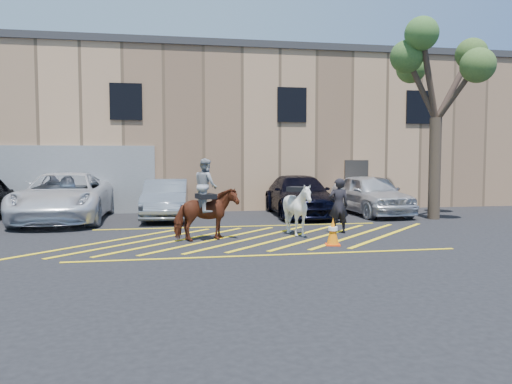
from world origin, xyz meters
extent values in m
plane|color=black|center=(0.00, 0.00, 0.00)|extent=(90.00, 90.00, 0.00)
imported|color=white|center=(-6.06, 4.77, 0.89)|extent=(2.99, 6.40, 1.77)
imported|color=gray|center=(-2.43, 4.81, 0.75)|extent=(1.84, 4.62, 1.49)
imported|color=black|center=(2.83, 5.05, 0.79)|extent=(2.45, 5.53, 1.58)
imported|color=silver|center=(5.77, 4.79, 0.82)|extent=(2.19, 4.92, 1.65)
imported|color=black|center=(2.78, 0.24, 0.85)|extent=(0.65, 0.45, 1.69)
cube|color=tan|center=(0.00, 12.00, 3.50)|extent=(32.00, 10.00, 7.00)
cube|color=#2D2D30|center=(0.00, 12.00, 7.15)|extent=(32.20, 10.20, 0.30)
cube|color=black|center=(-4.00, 6.96, 4.60)|extent=(1.30, 0.08, 1.50)
cube|color=black|center=(3.00, 6.96, 4.60)|extent=(1.30, 0.08, 1.50)
cube|color=black|center=(9.00, 6.96, 4.60)|extent=(1.30, 0.08, 1.50)
cube|color=#38332D|center=(6.00, 6.96, 1.10)|extent=(1.10, 0.08, 2.20)
cube|color=yellow|center=(-4.20, -0.30, 0.01)|extent=(4.20, 4.20, 0.01)
cube|color=yellow|center=(-3.15, -0.30, 0.01)|extent=(4.20, 4.20, 0.01)
cube|color=yellow|center=(-2.10, -0.30, 0.01)|extent=(4.20, 4.20, 0.01)
cube|color=yellow|center=(-1.05, -0.30, 0.01)|extent=(4.20, 4.20, 0.01)
cube|color=yellow|center=(0.00, -0.30, 0.01)|extent=(4.20, 4.20, 0.01)
cube|color=yellow|center=(1.05, -0.30, 0.01)|extent=(4.20, 4.20, 0.01)
cube|color=yellow|center=(2.10, -0.30, 0.01)|extent=(4.20, 4.20, 0.01)
cube|color=yellow|center=(3.15, -0.30, 0.01)|extent=(4.20, 4.20, 0.01)
cube|color=yellow|center=(4.20, -0.30, 0.01)|extent=(4.20, 4.20, 0.01)
cube|color=yellow|center=(0.00, 2.20, 0.01)|extent=(9.50, 0.12, 0.01)
cube|color=yellow|center=(0.00, -2.80, 0.01)|extent=(9.50, 0.12, 0.01)
imported|color=#5E2616|center=(-1.34, -0.44, 0.73)|extent=(1.89, 1.23, 1.47)
imported|color=gray|center=(-1.34, -0.44, 1.55)|extent=(0.74, 0.85, 1.50)
cube|color=black|center=(-1.34, -0.44, 1.25)|extent=(0.59, 0.66, 0.14)
imported|color=white|center=(1.41, -0.04, 0.78)|extent=(1.83, 1.87, 1.56)
cube|color=black|center=(1.41, -0.04, 1.39)|extent=(0.72, 0.69, 0.14)
cube|color=#FC3E0A|center=(1.91, -1.76, 0.01)|extent=(0.45, 0.45, 0.03)
cone|color=orange|center=(1.91, -1.76, 0.38)|extent=(0.32, 0.32, 0.70)
cylinder|color=white|center=(1.91, -1.76, 0.44)|extent=(0.25, 0.25, 0.10)
cylinder|color=#443529|center=(7.51, 2.96, 1.90)|extent=(0.44, 0.44, 3.80)
cylinder|color=#402F27|center=(8.30, 3.10, 4.97)|extent=(1.76, 0.51, 2.68)
cylinder|color=#493E2C|center=(7.44, 3.82, 4.80)|extent=(0.33, 1.88, 2.34)
cylinder|color=#45342A|center=(6.90, 2.96, 4.85)|extent=(1.40, 0.20, 2.39)
cylinder|color=#4B3F2D|center=(7.85, 2.23, 4.59)|extent=(0.78, 1.62, 1.96)
cylinder|color=#433128|center=(7.04, 2.68, 5.20)|extent=(1.16, 0.77, 3.11)
sphere|color=#43652B|center=(9.08, 3.23, 6.24)|extent=(1.20, 1.20, 1.20)
sphere|color=#4E7431|center=(7.36, 4.67, 5.91)|extent=(1.20, 1.20, 1.20)
sphere|color=#466A2D|center=(6.29, 2.96, 6.00)|extent=(1.20, 1.20, 1.20)
sphere|color=#466C2E|center=(8.19, 1.50, 5.48)|extent=(1.20, 1.20, 1.20)
sphere|color=#3E6E2F|center=(6.57, 2.41, 6.71)|extent=(1.20, 1.20, 1.20)
camera|label=1|loc=(-2.41, -14.27, 2.33)|focal=35.00mm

